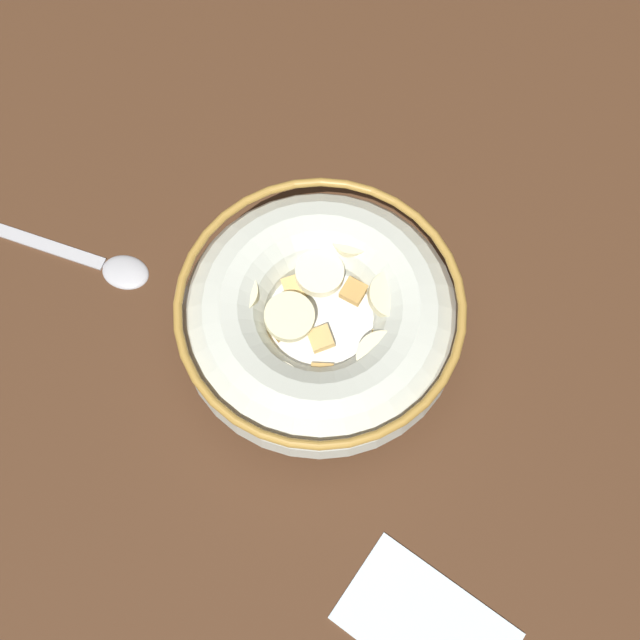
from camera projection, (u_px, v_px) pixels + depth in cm
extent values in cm
cube|color=#472B19|center=(320.00, 340.00, 55.14)|extent=(97.98, 97.98, 2.00)
cylinder|color=beige|center=(320.00, 334.00, 53.93)|extent=(10.49, 10.49, 0.60)
torus|color=beige|center=(320.00, 320.00, 51.42)|extent=(19.08, 19.08, 6.00)
torus|color=#B28438|center=(320.00, 305.00, 48.91)|extent=(19.11, 19.11, 0.60)
cylinder|color=white|center=(320.00, 319.00, 51.21)|extent=(15.48, 15.48, 0.40)
cube|color=#B78947|center=(320.00, 399.00, 48.62)|extent=(2.04, 2.03, 0.74)
cube|color=#B78947|center=(354.00, 291.00, 51.20)|extent=(1.68, 1.71, 0.75)
cube|color=#B78947|center=(280.00, 326.00, 50.46)|extent=(2.04, 2.03, 0.73)
cube|color=tan|center=(407.00, 314.00, 50.80)|extent=(1.85, 1.85, 0.70)
cube|color=#AD7F42|center=(238.00, 296.00, 51.28)|extent=(2.05, 2.05, 0.68)
cube|color=tan|center=(386.00, 336.00, 50.20)|extent=(2.03, 2.04, 0.72)
cube|color=tan|center=(321.00, 339.00, 50.03)|extent=(2.18, 2.18, 0.88)
cube|color=tan|center=(230.00, 333.00, 50.24)|extent=(1.87, 1.86, 0.72)
cube|color=tan|center=(322.00, 376.00, 49.25)|extent=(1.96, 2.00, 0.86)
cube|color=tan|center=(295.00, 287.00, 51.31)|extent=(2.17, 2.16, 0.83)
cube|color=tan|center=(401.00, 279.00, 51.73)|extent=(1.74, 1.78, 0.78)
cube|color=#AD7F42|center=(243.00, 265.00, 51.88)|extent=(2.14, 2.14, 0.75)
cube|color=#B78947|center=(354.00, 251.00, 52.41)|extent=(2.02, 2.00, 0.74)
cube|color=#B78947|center=(300.00, 228.00, 53.18)|extent=(2.14, 2.14, 0.74)
cube|color=#B78947|center=(368.00, 382.00, 48.92)|extent=(1.86, 1.88, 0.75)
cube|color=#AD7F42|center=(290.00, 244.00, 52.77)|extent=(2.04, 2.07, 0.84)
cube|color=tan|center=(410.00, 354.00, 49.64)|extent=(2.00, 1.97, 0.81)
cylinder|color=beige|center=(235.00, 294.00, 50.20)|extent=(3.56, 3.55, 1.27)
cylinder|color=#F9EFC6|center=(320.00, 273.00, 50.94)|extent=(4.61, 4.60, 0.88)
cylinder|color=beige|center=(393.00, 295.00, 50.00)|extent=(4.67, 4.62, 1.42)
cylinder|color=beige|center=(289.00, 317.00, 49.42)|extent=(4.75, 4.73, 1.13)
cylinder|color=beige|center=(382.00, 357.00, 48.56)|extent=(4.42, 4.41, 1.31)
cylinder|color=#F9EFC6|center=(276.00, 387.00, 48.01)|extent=(3.65, 3.63, 1.02)
cylinder|color=beige|center=(350.00, 234.00, 51.59)|extent=(4.75, 4.73, 1.05)
ellipsoid|color=#B7B7BC|center=(124.00, 270.00, 55.69)|extent=(3.75, 2.92, 0.80)
cube|color=#B7B7BC|center=(25.00, 238.00, 56.92)|extent=(13.02, 1.73, 0.36)
cube|color=silver|center=(426.00, 626.00, 46.91)|extent=(11.71, 8.51, 0.30)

